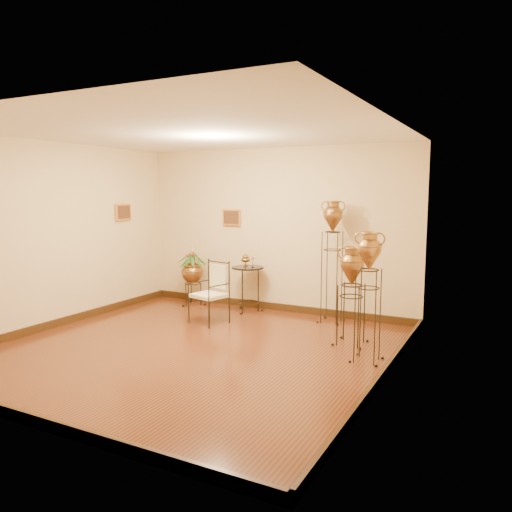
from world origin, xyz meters
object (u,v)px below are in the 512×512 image
at_px(planter_urn, 192,270).
at_px(armchair, 209,293).
at_px(amphora_mid, 368,296).
at_px(amphora_tall, 332,260).
at_px(side_table, 248,288).

relative_size(planter_urn, armchair, 1.19).
height_order(amphora_mid, planter_urn, amphora_mid).
height_order(planter_urn, armchair, planter_urn).
relative_size(amphora_tall, planter_urn, 1.69).
height_order(amphora_tall, planter_urn, amphora_tall).
bearing_deg(amphora_mid, armchair, 167.12).
distance_m(planter_urn, armchair, 1.38).
bearing_deg(side_table, amphora_tall, -0.04).
bearing_deg(planter_urn, amphora_mid, -23.29).
height_order(amphora_tall, side_table, amphora_tall).
relative_size(planter_urn, side_table, 1.16).
relative_size(amphora_tall, armchair, 2.01).
bearing_deg(armchair, amphora_mid, 1.62).
relative_size(amphora_mid, side_table, 1.62).
xyz_separation_m(amphora_mid, side_table, (-2.51, 1.57, -0.40)).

